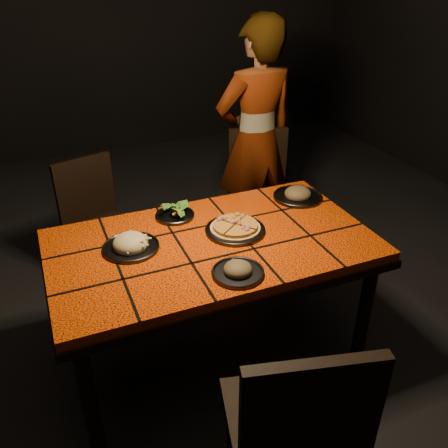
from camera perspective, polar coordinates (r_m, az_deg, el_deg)
name	(u,v)px	position (r m, az deg, el deg)	size (l,w,h in m)	color
room_shell	(210,90)	(2.08, -1.73, 15.86)	(6.04, 7.04, 3.08)	black
dining_table	(212,254)	(2.41, -1.43, -3.61)	(1.62, 0.92, 0.75)	#FC4907
chair_near	(296,427)	(1.81, 8.67, -22.99)	(0.54, 0.54, 0.99)	black
chair_far_left	(95,216)	(3.24, -15.31, 0.99)	(0.48, 0.48, 0.87)	black
chair_far_right	(259,186)	(3.45, 4.21, 4.53)	(0.53, 0.53, 0.93)	black
diner	(256,141)	(3.41, 3.83, 9.92)	(0.62, 0.40, 1.69)	brown
plate_pizza	(235,228)	(2.44, 1.36, -0.54)	(0.37, 0.37, 0.04)	#3A3A40
plate_pasta	(131,245)	(2.34, -11.16, -2.45)	(0.28, 0.28, 0.09)	#3A3A40
plate_salad	(175,213)	(2.59, -5.96, 1.36)	(0.21, 0.21, 0.07)	#3A3A40
plate_mushroom_a	(238,270)	(2.12, 1.68, -5.58)	(0.24, 0.24, 0.08)	#3A3A40
plate_mushroom_b	(298,194)	(2.81, 8.87, 3.57)	(0.29, 0.29, 0.09)	#3A3A40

